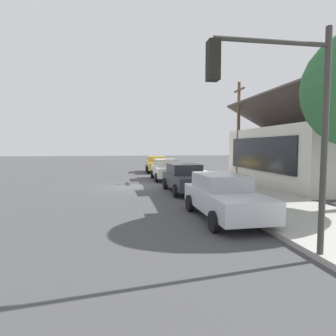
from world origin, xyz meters
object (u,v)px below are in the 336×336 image
car_silver (224,196)px  fire_hydrant_red (229,191)px  car_charcoal (185,178)px  utility_pole_wooden (238,129)px  car_ivory (166,169)px  traffic_light_main (281,105)px  car_mustard (156,164)px

car_silver → fire_hydrant_red: size_ratio=6.58×
car_charcoal → utility_pole_wooden: bearing=132.8°
car_ivory → fire_hydrant_red: 9.35m
car_ivory → traffic_light_main: size_ratio=0.86×
traffic_light_main → utility_pole_wooden: size_ratio=0.69×
car_charcoal → utility_pole_wooden: 8.21m
utility_pole_wooden → fire_hydrant_red: bearing=-25.5°
traffic_light_main → utility_pole_wooden: (-15.54, 5.66, 0.44)m
car_mustard → fire_hydrant_red: (15.81, 1.49, -0.32)m
car_ivory → fire_hydrant_red: (9.22, 1.56, -0.32)m
car_silver → car_ivory: bearing=179.7°
car_silver → fire_hydrant_red: bearing=154.5°
car_silver → traffic_light_main: size_ratio=0.90×
car_silver → utility_pole_wooden: utility_pole_wooden is taller
car_mustard → car_charcoal: size_ratio=0.93×
car_mustard → fire_hydrant_red: bearing=8.0°
car_ivory → fire_hydrant_red: car_ivory is taller
car_ivory → car_charcoal: 6.15m
utility_pole_wooden → fire_hydrant_red: size_ratio=10.56×
car_charcoal → car_silver: size_ratio=1.01×
car_silver → traffic_light_main: 4.87m
car_ivory → traffic_light_main: (16.36, -0.10, 2.68)m
car_charcoal → fire_hydrant_red: size_ratio=6.67×
car_charcoal → fire_hydrant_red: bearing=23.0°
traffic_light_main → car_ivory: bearing=179.6°
car_ivory → car_mustard: bearing=179.4°
car_mustard → fire_hydrant_red: car_mustard is taller
car_silver → utility_pole_wooden: size_ratio=0.62×
car_charcoal → utility_pole_wooden: utility_pole_wooden is taller
traffic_light_main → fire_hydrant_red: 7.92m
car_silver → traffic_light_main: traffic_light_main is taller
car_mustard → traffic_light_main: traffic_light_main is taller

